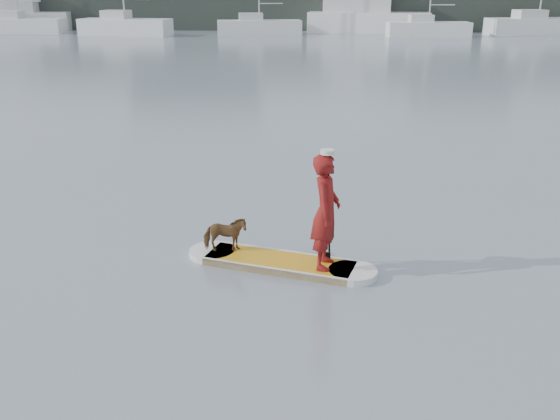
# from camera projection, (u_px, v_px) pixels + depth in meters

# --- Properties ---
(ground) EXTENTS (140.00, 140.00, 0.00)m
(ground) POSITION_uv_depth(u_px,v_px,m) (148.00, 191.00, 14.23)
(ground) COLOR slate
(ground) RESTS_ON ground
(paddleboard) EXTENTS (3.21, 1.45, 0.12)m
(paddleboard) POSITION_uv_depth(u_px,v_px,m) (280.00, 262.00, 10.48)
(paddleboard) COLOR orange
(paddleboard) RESTS_ON ground
(paddler) EXTENTS (0.55, 0.75, 1.89)m
(paddler) POSITION_uv_depth(u_px,v_px,m) (326.00, 212.00, 9.90)
(paddler) COLOR maroon
(paddler) RESTS_ON paddleboard
(white_cap) EXTENTS (0.22, 0.22, 0.07)m
(white_cap) POSITION_uv_depth(u_px,v_px,m) (327.00, 152.00, 9.56)
(white_cap) COLOR silver
(white_cap) RESTS_ON paddler
(dog) EXTENTS (0.78, 0.44, 0.63)m
(dog) POSITION_uv_depth(u_px,v_px,m) (225.00, 234.00, 10.66)
(dog) COLOR brown
(dog) RESTS_ON paddleboard
(paddle) EXTENTS (0.11, 0.30, 2.00)m
(paddle) POSITION_uv_depth(u_px,v_px,m) (329.00, 222.00, 10.20)
(paddle) COLOR black
(paddle) RESTS_ON ground
(sailboat_b) EXTENTS (8.30, 2.68, 12.25)m
(sailboat_b) POSITION_uv_depth(u_px,v_px,m) (19.00, 24.00, 58.04)
(sailboat_b) COLOR white
(sailboat_b) RESTS_ON ground
(sailboat_c) EXTENTS (8.30, 3.57, 11.56)m
(sailboat_c) POSITION_uv_depth(u_px,v_px,m) (125.00, 26.00, 55.67)
(sailboat_c) COLOR white
(sailboat_c) RESTS_ON ground
(sailboat_d) EXTENTS (7.86, 3.63, 11.15)m
(sailboat_d) POSITION_uv_depth(u_px,v_px,m) (259.00, 26.00, 56.64)
(sailboat_d) COLOR white
(sailboat_d) RESTS_ON ground
(sailboat_e) EXTENTS (7.26, 2.81, 10.31)m
(sailboat_e) POSITION_uv_depth(u_px,v_px,m) (428.00, 28.00, 54.41)
(sailboat_e) COLOR white
(sailboat_e) RESTS_ON ground
(sailboat_f) EXTENTS (9.54, 4.46, 13.76)m
(sailboat_f) POSITION_uv_depth(u_px,v_px,m) (537.00, 24.00, 56.40)
(sailboat_f) COLOR white
(sailboat_f) RESTS_ON ground
(motor_yacht_a) EXTENTS (11.61, 4.65, 6.79)m
(motor_yacht_a) POSITION_uv_depth(u_px,v_px,m) (364.00, 12.00, 58.59)
(motor_yacht_a) COLOR white
(motor_yacht_a) RESTS_ON ground
(motor_yacht_b) EXTENTS (10.08, 4.83, 6.39)m
(motor_yacht_b) POSITION_uv_depth(u_px,v_px,m) (15.00, 12.00, 61.11)
(motor_yacht_b) COLOR white
(motor_yacht_b) RESTS_ON ground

